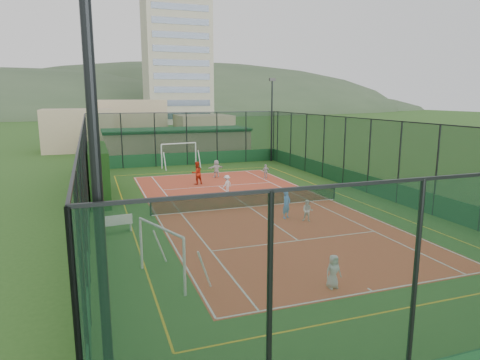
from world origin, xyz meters
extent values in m
plane|color=#2C561D|center=(0.00, 0.00, 0.00)|extent=(300.00, 300.00, 0.00)
cube|color=#C0412A|center=(0.00, 0.00, 0.01)|extent=(11.17, 23.97, 0.01)
cube|color=beige|center=(12.00, 82.00, 15.00)|extent=(15.00, 12.00, 30.00)
cube|color=black|center=(-8.30, 5.67, 1.66)|extent=(1.14, 7.57, 3.31)
imported|color=silver|center=(-1.12, -11.19, 0.60)|extent=(0.58, 0.38, 1.18)
imported|color=#508AE3|center=(1.08, -2.85, 0.78)|extent=(0.66, 0.59, 1.53)
imported|color=silver|center=(1.85, -3.80, 0.59)|extent=(0.71, 0.68, 1.15)
imported|color=white|center=(-0.14, 3.93, 0.64)|extent=(0.93, 0.84, 1.26)
imported|color=silver|center=(4.42, 8.04, 0.58)|extent=(0.69, 0.31, 1.15)
imported|color=silver|center=(0.84, 9.88, 0.72)|extent=(1.35, 0.58, 1.41)
imported|color=red|center=(-1.33, 7.58, 0.87)|extent=(0.99, 0.87, 1.71)
sphere|color=#CCE033|center=(1.39, 0.75, 0.04)|extent=(0.07, 0.07, 0.07)
sphere|color=#CCE033|center=(1.58, 1.65, 0.04)|extent=(0.07, 0.07, 0.07)
sphere|color=#CCE033|center=(2.94, 1.45, 0.04)|extent=(0.07, 0.07, 0.07)
sphere|color=#CCE033|center=(-1.36, 0.82, 0.04)|extent=(0.07, 0.07, 0.07)
sphere|color=#CCE033|center=(-1.16, 0.64, 0.04)|extent=(0.07, 0.07, 0.07)
camera|label=1|loc=(-8.64, -23.06, 6.46)|focal=32.00mm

